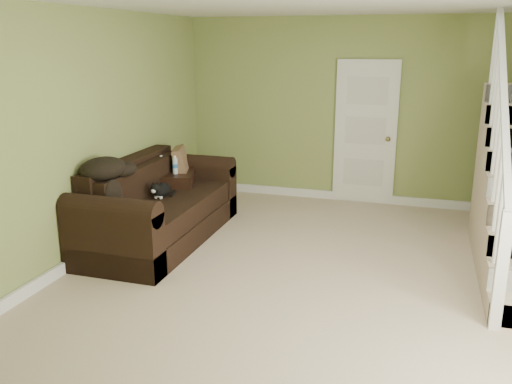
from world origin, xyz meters
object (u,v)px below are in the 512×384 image
Objects in this scene: side_table at (172,197)px; cat at (161,190)px; sofa at (157,210)px; banana at (150,208)px.

cat is at bearing -74.91° from side_table.
sofa is at bearing -155.13° from cat.
side_table is 1.98× the size of cat.
side_table is at bearing 99.96° from sofa.
cat is at bearing 89.15° from banana.
sofa is 0.54m from banana.
cat is (0.15, -0.57, 0.26)m from side_table.
banana is (0.12, -0.50, -0.06)m from cat.
sofa reaches higher than side_table.
cat is 2.44× the size of banana.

